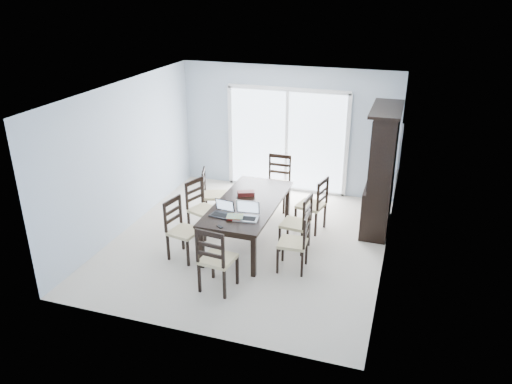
% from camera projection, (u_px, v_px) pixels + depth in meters
% --- Properties ---
extents(floor, '(5.00, 5.00, 0.00)m').
position_uv_depth(floor, '(249.00, 242.00, 8.56)').
color(floor, beige).
rests_on(floor, ground).
extents(ceiling, '(5.00, 5.00, 0.00)m').
position_uv_depth(ceiling, '(248.00, 90.00, 7.54)').
color(ceiling, white).
rests_on(ceiling, back_wall).
extents(back_wall, '(4.50, 0.02, 2.60)m').
position_uv_depth(back_wall, '(287.00, 130.00, 10.24)').
color(back_wall, '#A6B5C6').
rests_on(back_wall, floor).
extents(wall_left, '(0.02, 5.00, 2.60)m').
position_uv_depth(wall_left, '(126.00, 157.00, 8.69)').
color(wall_left, '#A6B5C6').
rests_on(wall_left, floor).
extents(wall_right, '(0.02, 5.00, 2.60)m').
position_uv_depth(wall_right, '(391.00, 187.00, 7.41)').
color(wall_right, '#A6B5C6').
rests_on(wall_right, floor).
extents(balcony, '(4.50, 2.00, 0.10)m').
position_uv_depth(balcony, '(297.00, 175.00, 11.64)').
color(balcony, gray).
rests_on(balcony, ground).
extents(railing, '(4.50, 0.06, 1.10)m').
position_uv_depth(railing, '(307.00, 138.00, 12.28)').
color(railing, '#99999E').
rests_on(railing, balcony).
extents(dining_table, '(1.00, 2.20, 0.75)m').
position_uv_depth(dining_table, '(248.00, 206.00, 8.29)').
color(dining_table, black).
rests_on(dining_table, floor).
extents(china_hutch, '(0.50, 1.38, 2.20)m').
position_uv_depth(china_hutch, '(382.00, 172.00, 8.66)').
color(china_hutch, black).
rests_on(china_hutch, floor).
extents(sliding_door, '(2.52, 0.05, 2.18)m').
position_uv_depth(sliding_door, '(287.00, 140.00, 10.30)').
color(sliding_door, silver).
rests_on(sliding_door, floor).
extents(chair_left_near, '(0.52, 0.50, 1.14)m').
position_uv_depth(chair_left_near, '(179.00, 222.00, 7.88)').
color(chair_left_near, black).
rests_on(chair_left_near, floor).
extents(chair_left_mid, '(0.55, 0.54, 1.12)m').
position_uv_depth(chair_left_mid, '(199.00, 201.00, 8.66)').
color(chair_left_mid, black).
rests_on(chair_left_mid, floor).
extents(chair_left_far, '(0.53, 0.52, 1.10)m').
position_uv_depth(chair_left_far, '(210.00, 188.00, 9.23)').
color(chair_left_far, black).
rests_on(chair_left_far, floor).
extents(chair_right_near, '(0.45, 0.44, 1.11)m').
position_uv_depth(chair_right_near, '(299.00, 236.00, 7.51)').
color(chair_right_near, black).
rests_on(chair_right_near, floor).
extents(chair_right_mid, '(0.47, 0.46, 1.12)m').
position_uv_depth(chair_right_mid, '(301.00, 217.00, 8.07)').
color(chair_right_mid, black).
rests_on(chair_right_mid, floor).
extents(chair_right_far, '(0.53, 0.52, 1.15)m').
position_uv_depth(chair_right_far, '(316.00, 199.00, 8.70)').
color(chair_right_far, black).
rests_on(chair_right_far, floor).
extents(chair_end_near, '(0.49, 0.50, 1.19)m').
position_uv_depth(chair_end_near, '(214.00, 253.00, 6.94)').
color(chair_end_near, black).
rests_on(chair_end_near, floor).
extents(chair_end_far, '(0.45, 0.47, 1.20)m').
position_uv_depth(chair_end_far, '(278.00, 176.00, 9.66)').
color(chair_end_far, black).
rests_on(chair_end_far, floor).
extents(laptop_dark, '(0.35, 0.27, 0.23)m').
position_uv_depth(laptop_dark, '(221.00, 212.00, 7.76)').
color(laptop_dark, black).
rests_on(laptop_dark, dining_table).
extents(laptop_silver, '(0.40, 0.30, 0.26)m').
position_uv_depth(laptop_silver, '(246.00, 215.00, 7.64)').
color(laptop_silver, '#B7B8BA').
rests_on(laptop_silver, dining_table).
extents(book_stack, '(0.29, 0.25, 0.04)m').
position_uv_depth(book_stack, '(234.00, 217.00, 7.68)').
color(book_stack, maroon).
rests_on(book_stack, dining_table).
extents(cell_phone, '(0.12, 0.10, 0.01)m').
position_uv_depth(cell_phone, '(220.00, 227.00, 7.42)').
color(cell_phone, black).
rests_on(cell_phone, dining_table).
extents(game_box, '(0.32, 0.25, 0.07)m').
position_uv_depth(game_box, '(246.00, 193.00, 8.49)').
color(game_box, '#470E14').
rests_on(game_box, dining_table).
extents(hot_tub, '(1.75, 1.58, 0.86)m').
position_uv_depth(hot_tub, '(257.00, 151.00, 11.73)').
color(hot_tub, brown).
rests_on(hot_tub, balcony).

